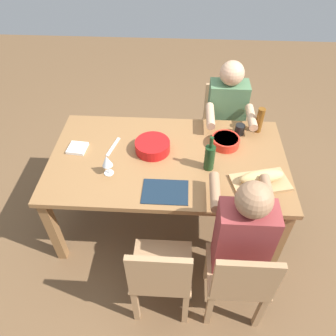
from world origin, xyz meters
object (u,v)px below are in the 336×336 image
Objects in this scene: bread_loaf at (262,177)px; napkin_stack at (77,148)px; chair_far_left at (239,279)px; chair_near_left at (222,122)px; cutting_board at (260,182)px; chair_far_center at (161,275)px; dining_table at (168,165)px; wine_glass at (107,162)px; beer_bottle at (260,120)px; serving_bowl_fruit at (153,146)px; serving_bowl_salad at (225,141)px; diner_near_left at (227,115)px; diner_far_left at (241,235)px; wine_bottle at (210,157)px; cup_near_left at (240,130)px.

napkin_stack is (1.39, -0.29, -0.05)m from bread_loaf.
chair_far_left and bread_loaf have the same top height.
cutting_board is at bearing 98.94° from chair_near_left.
dining_table is at bearing -90.00° from chair_far_center.
cutting_board is 1.10m from wine_glass.
chair_near_left is 1.47m from napkin_stack.
serving_bowl_fruit is at bearing 19.32° from beer_bottle.
chair_far_center is at bearing 42.06° from bread_loaf.
bread_loaf is (0.00, 0.00, 0.06)m from cutting_board.
serving_bowl_salad is (-0.45, -1.01, 0.30)m from chair_far_center.
dining_table is 8.28× the size of beer_bottle.
beer_bottle is at bearing -96.01° from cutting_board.
diner_near_left is at bearing -90.00° from chair_far_left.
diner_far_left is at bearing 93.65° from serving_bowl_salad.
cutting_board is 1.25× the size of bread_loaf.
diner_far_left is at bearing 90.00° from chair_near_left.
dining_table is 0.73m from napkin_stack.
diner_far_left is (0.00, 1.48, 0.21)m from chair_near_left.
napkin_stack is at bearing -8.41° from wine_bottle.
napkin_stack reaches higher than dining_table.
chair_far_center is 9.72× the size of cup_near_left.
chair_far_left is at bearing 86.33° from cup_near_left.
diner_far_left is 0.96m from serving_bowl_fruit.
chair_far_center is 3.82× the size of serving_bowl_salad.
diner_near_left is 8.57× the size of napkin_stack.
diner_far_left is at bearing 85.65° from cup_near_left.
chair_far_center is 0.50m from chair_far_left.
serving_bowl_salad is at bearing -170.07° from serving_bowl_fruit.
chair_near_left is 1.67m from chair_far_left.
diner_far_left is at bearing 68.24° from bread_loaf.
chair_near_left is 1.13m from bread_loaf.
wine_glass is at bearing 139.96° from napkin_stack.
bread_loaf is (-0.17, 1.07, 0.32)m from chair_near_left.
serving_bowl_fruit is 0.47m from wine_bottle.
wine_glass is 1.13m from cup_near_left.
beer_bottle is at bearing -121.16° from chair_far_center.
wine_bottle is at bearing 78.17° from chair_near_left.
dining_table is at bearing 52.39° from diner_near_left.
serving_bowl_fruit is at bearing -31.54° from dining_table.
cup_near_left is (-0.07, -1.16, 0.30)m from chair_far_left.
serving_bowl_salad is (-0.45, -0.18, 0.12)m from dining_table.
diner_near_left is (0.00, 0.18, 0.21)m from chair_near_left.
cup_near_left is (-0.27, -0.42, -0.06)m from wine_bottle.
dining_table is 0.85m from chair_far_center.
bread_loaf is at bearing 98.94° from chair_near_left.
chair_far_center reaches higher than serving_bowl_fruit.
diner_near_left is at bearing -154.14° from napkin_stack.
diner_near_left is at bearing -137.68° from wine_glass.
diner_far_left is (-0.50, -0.18, 0.21)m from chair_far_center.
bread_loaf reaches higher than serving_bowl_salad.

